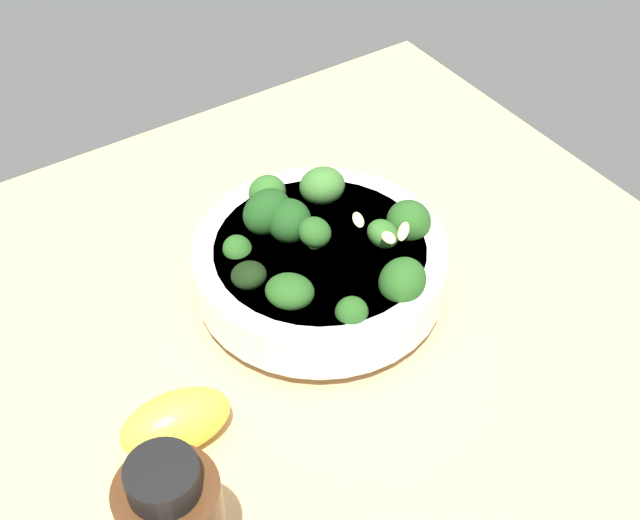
# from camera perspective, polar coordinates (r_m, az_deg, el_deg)

# --- Properties ---
(ground_plane) EXTENTS (0.71, 0.71, 0.03)m
(ground_plane) POSITION_cam_1_polar(r_m,az_deg,el_deg) (0.72, 0.67, -5.94)
(ground_plane) COLOR tan
(bowl_of_broccoli) EXTENTS (0.22, 0.22, 0.09)m
(bowl_of_broccoli) POSITION_cam_1_polar(r_m,az_deg,el_deg) (0.72, -0.00, 0.01)
(bowl_of_broccoli) COLOR white
(bowl_of_broccoli) RESTS_ON ground_plane
(lemon_wedge) EXTENTS (0.06, 0.09, 0.05)m
(lemon_wedge) POSITION_cam_1_polar(r_m,az_deg,el_deg) (0.63, -9.77, -10.81)
(lemon_wedge) COLOR yellow
(lemon_wedge) RESTS_ON ground_plane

